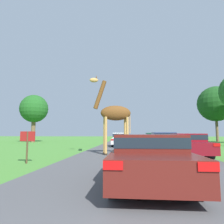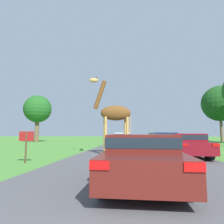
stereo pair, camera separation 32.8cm
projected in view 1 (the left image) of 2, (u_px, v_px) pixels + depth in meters
road at (133, 142)px, 30.47m from camera, size 7.83×120.00×0.00m
giraffe_near_road at (114, 115)px, 13.07m from camera, size 2.78×1.22×5.14m
car_lead_maroon at (148, 157)px, 5.53m from camera, size 1.95×4.34×1.32m
car_queue_right at (153, 138)px, 25.91m from camera, size 1.91×4.40×1.38m
car_queue_left at (187, 144)px, 11.72m from camera, size 1.80×4.48×1.33m
car_far_ahead at (121, 139)px, 20.65m from camera, size 1.79×4.16×1.38m
car_verge_right at (163, 140)px, 16.76m from camera, size 1.96×4.59×1.41m
tree_right_cluster at (216, 104)px, 32.60m from camera, size 5.73×5.73×8.98m
tree_far_right at (34, 109)px, 30.09m from camera, size 4.15×4.15×7.10m
sign_post at (27, 141)px, 9.04m from camera, size 0.70×0.08×1.44m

